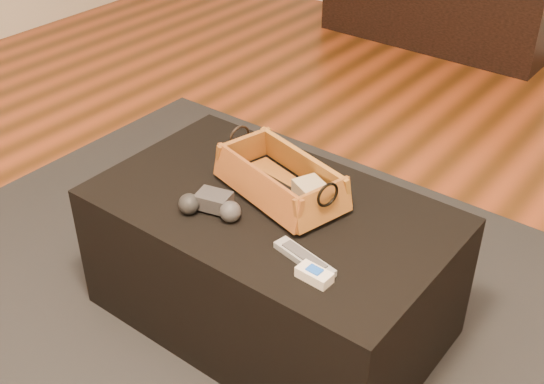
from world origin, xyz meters
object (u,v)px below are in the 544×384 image
Objects in this scene: ottoman at (271,263)px; tv_remote at (272,186)px; game_controller at (211,205)px; silver_remote at (304,258)px; wicker_basket at (281,181)px; cream_gadget at (314,275)px.

tv_remote reaches higher than ottoman.
game_controller reaches higher than silver_remote.
wicker_basket reaches higher than ottoman.
ottoman is 0.40m from cream_gadget.
tv_remote is 0.38m from cream_gadget.
tv_remote is at bearing -157.78° from wicker_basket.
cream_gadget is at bearing -33.91° from ottoman.
wicker_basket is (-0.01, 0.06, 0.26)m from ottoman.
tv_remote is at bearing 69.06° from game_controller.
silver_remote is (0.23, -0.20, -0.04)m from wicker_basket.
wicker_basket is 4.84× the size of cream_gadget.
wicker_basket is at bearing 139.64° from cream_gadget.
cream_gadget is at bearing -28.45° from tv_remote.
tv_remote is at bearing 142.41° from silver_remote.
wicker_basket is at bearing 30.87° from tv_remote.
ottoman is at bearing -81.42° from wicker_basket.
silver_remote is 0.07m from cream_gadget.
wicker_basket is at bearing 64.16° from game_controller.
wicker_basket reaches higher than silver_remote.
cream_gadget is at bearing -34.91° from silver_remote.
game_controller reaches higher than ottoman.
silver_remote is 2.13× the size of cream_gadget.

